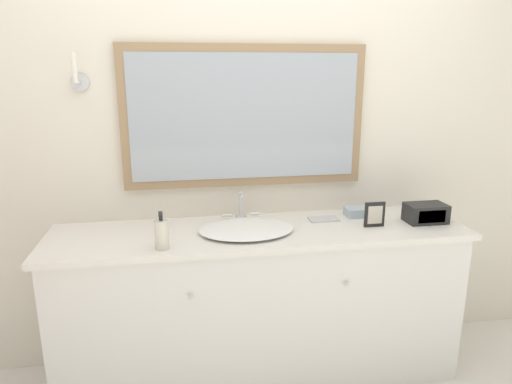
# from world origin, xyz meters

# --- Properties ---
(wall_back) EXTENTS (8.00, 0.18, 2.55)m
(wall_back) POSITION_xyz_m (-0.00, 0.60, 1.28)
(wall_back) COLOR silver
(wall_back) RESTS_ON ground_plane
(vanity_counter) EXTENTS (2.14, 0.55, 0.85)m
(vanity_counter) POSITION_xyz_m (0.00, 0.30, 0.43)
(vanity_counter) COLOR silver
(vanity_counter) RESTS_ON ground_plane
(sink_basin) EXTENTS (0.48, 0.41, 0.16)m
(sink_basin) POSITION_xyz_m (-0.08, 0.28, 0.87)
(sink_basin) COLOR white
(sink_basin) RESTS_ON vanity_counter
(soap_bottle) EXTENTS (0.06, 0.06, 0.18)m
(soap_bottle) POSITION_xyz_m (-0.49, 0.12, 0.92)
(soap_bottle) COLOR beige
(soap_bottle) RESTS_ON vanity_counter
(appliance_box) EXTENTS (0.21, 0.13, 0.10)m
(appliance_box) POSITION_xyz_m (0.90, 0.27, 0.90)
(appliance_box) COLOR black
(appliance_box) RESTS_ON vanity_counter
(picture_frame) EXTENTS (0.11, 0.01, 0.13)m
(picture_frame) POSITION_xyz_m (0.59, 0.24, 0.91)
(picture_frame) COLOR black
(picture_frame) RESTS_ON vanity_counter
(hand_towel_near_sink) EXTENTS (0.19, 0.10, 0.05)m
(hand_towel_near_sink) POSITION_xyz_m (0.60, 0.43, 0.87)
(hand_towel_near_sink) COLOR #A8B7C6
(hand_towel_near_sink) RESTS_ON vanity_counter
(metal_tray) EXTENTS (0.16, 0.09, 0.01)m
(metal_tray) POSITION_xyz_m (0.37, 0.39, 0.85)
(metal_tray) COLOR silver
(metal_tray) RESTS_ON vanity_counter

